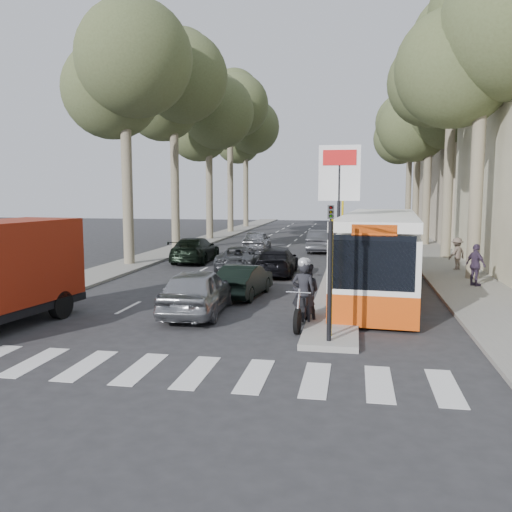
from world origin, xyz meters
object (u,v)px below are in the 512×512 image
Objects in this scene: city_bus at (380,252)px; motorcycle at (305,294)px; dark_hatchback at (244,280)px; silver_hatchback at (197,291)px.

city_bus is 5.00× the size of motorcycle.
dark_hatchback is 4.78m from motorcycle.
silver_hatchback is 1.85× the size of motorcycle.
dark_hatchback is (0.88, 3.18, -0.15)m from silver_hatchback.
city_bus is (5.90, 4.59, 0.89)m from silver_hatchback.
city_bus is at bearing -144.62° from silver_hatchback.
city_bus is at bearing -158.33° from dark_hatchback.
motorcycle is (3.52, -0.79, 0.17)m from silver_hatchback.
dark_hatchback is 1.54× the size of motorcycle.
motorcycle is (2.64, -3.97, 0.32)m from dark_hatchback.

